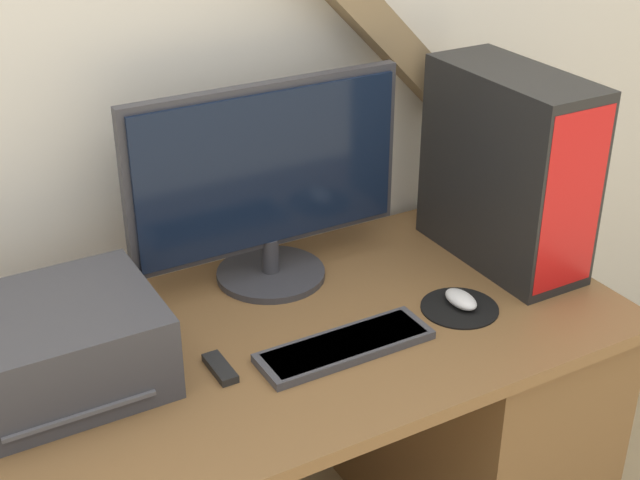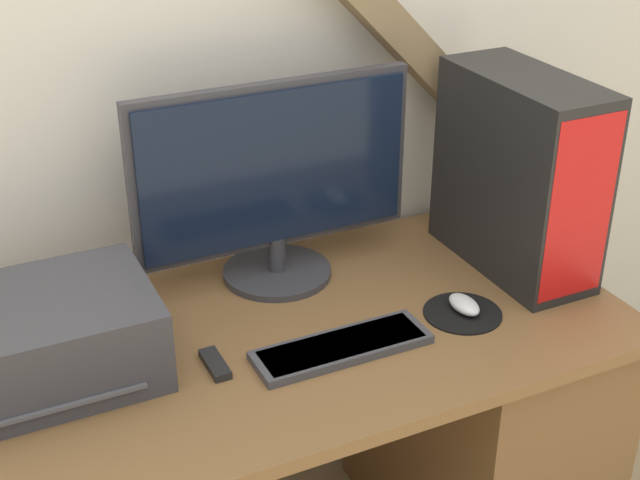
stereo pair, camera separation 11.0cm
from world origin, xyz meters
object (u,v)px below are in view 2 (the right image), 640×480
keyboard (342,347)px  mouse (464,304)px  computer_tower (519,174)px  remote_control (215,364)px  monitor (274,178)px  printer (52,338)px

keyboard → mouse: mouse is taller
mouse → computer_tower: computer_tower is taller
computer_tower → remote_control: bearing=-172.7°
remote_control → keyboard: bearing=-12.9°
keyboard → monitor: bearing=89.4°
keyboard → remote_control: 0.26m
keyboard → mouse: 0.31m
monitor → printer: bearing=-162.1°
printer → computer_tower: bearing=-0.7°
keyboard → remote_control: (-0.25, 0.06, -0.00)m
keyboard → remote_control: bearing=167.1°
keyboard → mouse: (0.31, 0.02, 0.01)m
mouse → printer: 0.86m
mouse → computer_tower: 0.34m
printer → remote_control: 0.32m
computer_tower → printer: bearing=179.3°
printer → monitor: bearing=17.9°
keyboard → mouse: bearing=3.3°
keyboard → computer_tower: size_ratio=0.80×
mouse → computer_tower: size_ratio=0.20×
mouse → remote_control: (-0.56, 0.04, -0.01)m
mouse → remote_control: bearing=175.9°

